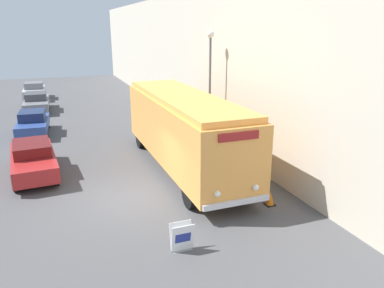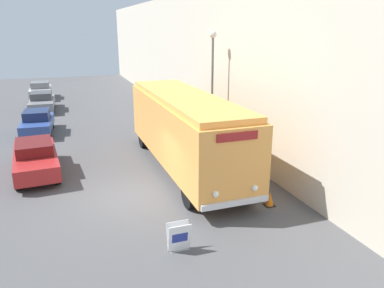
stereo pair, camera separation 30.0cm
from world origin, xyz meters
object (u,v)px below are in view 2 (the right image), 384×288
Objects in this scene: vintage_bus at (185,128)px; traffic_cone at (270,199)px; parked_car_mid at (37,122)px; parked_car_distant at (41,90)px; parked_car_far at (42,101)px; streetlamp at (212,74)px; sign_board at (179,237)px; parked_car_near at (36,158)px.

vintage_bus is 19.91× the size of traffic_cone.
parked_car_mid is 15.95m from traffic_cone.
vintage_bus reaches higher than parked_car_distant.
parked_car_far is at bearing 111.82° from traffic_cone.
streetlamp reaches higher than parked_car_distant.
sign_board reaches higher than traffic_cone.
vintage_bus is 12.13× the size of sign_board.
parked_car_distant reaches higher than traffic_cone.
parked_car_far is at bearing 86.42° from parked_car_near.
sign_board is at bearing -110.23° from vintage_bus.
parked_car_mid is at bearing 127.22° from vintage_bus.
vintage_bus is 2.57× the size of parked_car_mid.
parked_car_distant is (-9.11, 19.37, -3.24)m from streetlamp.
vintage_bus is 17.31m from parked_car_far.
parked_car_mid is (-8.97, 6.52, -3.30)m from streetlamp.
vintage_bus is 2.29× the size of parked_car_far.
parked_car_distant is at bearing 94.19° from parked_car_far.
streetlamp is at bearing 45.31° from vintage_bus.
parked_car_near is at bearing 117.65° from sign_board.
parked_car_mid is at bearing -89.18° from parked_car_far.
parked_car_near is at bearing -175.59° from streetlamp.
vintage_bus is 22.75m from parked_car_distant.
parked_car_mid is at bearing 105.99° from sign_board.
vintage_bus is at bearing -65.89° from parked_car_far.
parked_car_distant reaches higher than parked_car_far.
vintage_bus is 2.25× the size of parked_car_near.
parked_car_distant reaches higher than parked_car_near.
streetlamp reaches higher than parked_car_mid.
parked_car_far is 5.71m from parked_car_distant.
traffic_cone is (4.05, 1.63, -0.16)m from sign_board.
parked_car_near reaches higher than traffic_cone.
parked_car_mid is at bearing 144.01° from streetlamp.
streetlamp is 16.61m from parked_car_far.
streetlamp reaches higher than parked_car_near.
sign_board is 9.02m from parked_car_near.
sign_board is at bearing -79.42° from parked_car_distant.
parked_car_far is (-0.06, 14.34, -0.02)m from parked_car_near.
parked_car_mid is (-4.35, 15.18, 0.31)m from sign_board.
sign_board is 15.79m from parked_car_mid.
parked_car_mid is (-6.70, 8.82, -1.24)m from vintage_bus.
sign_board is 0.19× the size of parked_car_far.
traffic_cone is at bearing -66.49° from parked_car_far.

